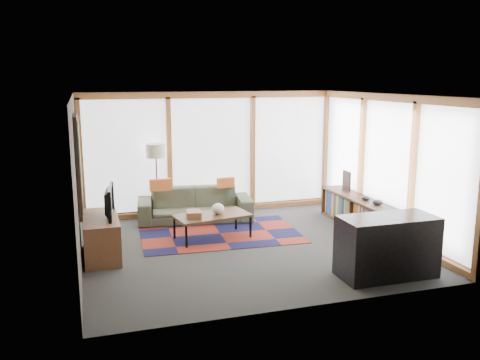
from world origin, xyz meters
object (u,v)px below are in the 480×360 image
object	(u,v)px
floor_lamp	(157,182)
coffee_table	(212,227)
tv_console	(101,237)
television	(105,202)
bar_counter	(387,247)
sofa	(195,205)
bookshelf	(359,213)

from	to	relation	value
floor_lamp	coffee_table	bearing A→B (deg)	-62.60
tv_console	television	size ratio (longest dim) A/B	1.52
coffee_table	bar_counter	bearing A→B (deg)	-51.01
sofa	bar_counter	distance (m)	4.27
tv_console	floor_lamp	bearing A→B (deg)	57.78
floor_lamp	coffee_table	distance (m)	1.79
sofa	floor_lamp	size ratio (longest dim) A/B	1.44
coffee_table	tv_console	bearing A→B (deg)	-169.17
bookshelf	bar_counter	xyz separation A→B (m)	(-0.88, -2.29, 0.15)
floor_lamp	television	distance (m)	2.18
coffee_table	bookshelf	bearing A→B (deg)	-3.92
floor_lamp	bar_counter	distance (m)	4.88
sofa	tv_console	world-z (taller)	sofa
coffee_table	television	xyz separation A→B (m)	(-1.87, -0.38, 0.69)
sofa	bar_counter	world-z (taller)	bar_counter
tv_console	television	bearing A→B (deg)	-3.09
bar_counter	television	bearing A→B (deg)	151.70
floor_lamp	television	xyz separation A→B (m)	(-1.09, -1.88, 0.12)
floor_lamp	bar_counter	bearing A→B (deg)	-55.02
floor_lamp	sofa	bearing A→B (deg)	-19.33
coffee_table	bookshelf	size ratio (longest dim) A/B	0.56
tv_console	bookshelf	bearing A→B (deg)	2.10
sofa	tv_console	distance (m)	2.51
television	bar_counter	bearing A→B (deg)	-112.25
television	coffee_table	bearing A→B (deg)	-72.28
floor_lamp	bar_counter	xyz separation A→B (m)	(2.79, -3.99, -0.34)
coffee_table	bookshelf	world-z (taller)	bookshelf
sofa	tv_console	xyz separation A→B (m)	(-1.91, -1.62, -0.00)
tv_console	television	distance (m)	0.59
bookshelf	bar_counter	distance (m)	2.46
sofa	coffee_table	size ratio (longest dim) A/B	1.72
television	bar_counter	world-z (taller)	television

